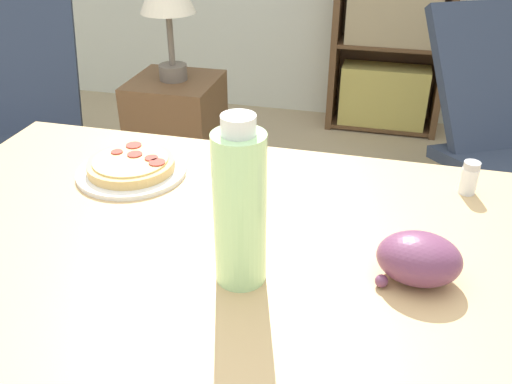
% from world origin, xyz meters
% --- Properties ---
extents(dining_table, '(1.21, 0.78, 0.78)m').
position_xyz_m(dining_table, '(0.02, 0.04, 0.66)').
color(dining_table, tan).
rests_on(dining_table, ground_plane).
extents(pizza_on_plate, '(0.23, 0.23, 0.04)m').
position_xyz_m(pizza_on_plate, '(-0.23, 0.23, 0.79)').
color(pizza_on_plate, white).
rests_on(pizza_on_plate, dining_table).
extents(grape_bunch, '(0.13, 0.10, 0.08)m').
position_xyz_m(grape_bunch, '(0.35, 0.02, 0.82)').
color(grape_bunch, '#6B3856').
rests_on(grape_bunch, dining_table).
extents(drink_bottle, '(0.08, 0.08, 0.27)m').
position_xyz_m(drink_bottle, '(0.09, -0.05, 0.91)').
color(drink_bottle, '#B7EAA3').
rests_on(drink_bottle, dining_table).
extents(salt_shaker, '(0.03, 0.03, 0.07)m').
position_xyz_m(salt_shaker, '(0.45, 0.32, 0.81)').
color(salt_shaker, white).
rests_on(salt_shaker, dining_table).
extents(lounge_chair_near, '(0.80, 0.93, 0.88)m').
position_xyz_m(lounge_chair_near, '(-1.26, 1.13, 0.29)').
color(lounge_chair_near, black).
rests_on(lounge_chair_near, ground_plane).
extents(lounge_chair_far, '(0.82, 0.94, 0.88)m').
position_xyz_m(lounge_chair_far, '(0.80, 1.52, 0.29)').
color(lounge_chair_far, black).
rests_on(lounge_chair_far, ground_plane).
extents(bookshelf, '(0.64, 0.27, 1.48)m').
position_xyz_m(bookshelf, '(0.26, 2.46, 0.70)').
color(bookshelf, brown).
rests_on(bookshelf, ground_plane).
extents(side_table, '(0.34, 0.34, 0.62)m').
position_xyz_m(side_table, '(-0.55, 1.26, 0.31)').
color(side_table, brown).
rests_on(side_table, ground_plane).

